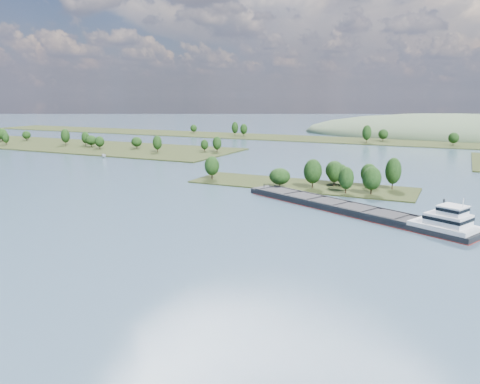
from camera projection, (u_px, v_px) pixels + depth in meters
The scene contains 7 objects.
ground at pixel (244, 217), 156.78m from camera, with size 1800.00×1800.00×0.00m, color #334859.
tree_island at pixel (315, 178), 205.59m from camera, with size 100.00×30.00×14.75m.
left_bank at pixel (61, 144), 376.92m from camera, with size 300.00×80.00×14.66m.
back_shoreline at pixel (393, 142), 399.68m from camera, with size 900.00×60.00×16.09m.
hill_west at pixel (459, 136), 467.14m from camera, with size 320.00×160.00×44.00m, color #44593D.
cargo_barge at pixel (362, 211), 158.59m from camera, with size 86.55×47.33×12.22m.
motorboat at pixel (104, 156), 303.66m from camera, with size 2.44×6.48×2.50m, color silver.
Camera 1 is at (64.26, -17.55, 40.03)m, focal length 35.00 mm.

